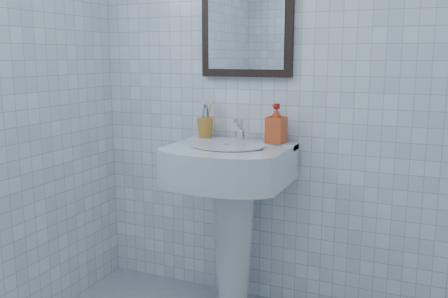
% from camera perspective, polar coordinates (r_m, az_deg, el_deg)
% --- Properties ---
extents(wall_back, '(2.20, 0.02, 2.50)m').
position_cam_1_polar(wall_back, '(2.61, 7.25, 8.34)').
color(wall_back, white).
rests_on(wall_back, ground).
extents(washbasin, '(0.60, 0.44, 0.92)m').
position_cam_1_polar(washbasin, '(2.59, 0.89, -5.86)').
color(washbasin, silver).
rests_on(washbasin, ground).
extents(faucet, '(0.05, 0.11, 0.13)m').
position_cam_1_polar(faucet, '(2.61, 1.83, 2.00)').
color(faucet, silver).
rests_on(faucet, washbasin).
extents(toothbrush_cup, '(0.12, 0.12, 0.11)m').
position_cam_1_polar(toothbrush_cup, '(2.71, -2.16, 2.44)').
color(toothbrush_cup, orange).
rests_on(toothbrush_cup, washbasin).
extents(soap_dispenser, '(0.10, 0.10, 0.20)m').
position_cam_1_polar(soap_dispenser, '(2.55, 6.00, 2.89)').
color(soap_dispenser, red).
rests_on(soap_dispenser, washbasin).
extents(wall_mirror, '(0.50, 0.04, 0.62)m').
position_cam_1_polar(wall_mirror, '(2.67, 2.60, 14.90)').
color(wall_mirror, black).
rests_on(wall_mirror, wall_back).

